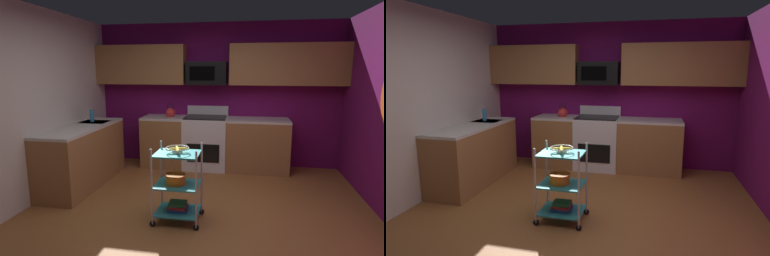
# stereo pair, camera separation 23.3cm
# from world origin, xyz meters

# --- Properties ---
(floor) EXTENTS (4.40, 4.80, 0.04)m
(floor) POSITION_xyz_m (0.00, 0.00, -0.02)
(floor) COLOR #995B2D
(floor) RESTS_ON ground
(wall_back) EXTENTS (4.52, 0.06, 2.60)m
(wall_back) POSITION_xyz_m (0.00, 2.43, 1.30)
(wall_back) COLOR #6B1156
(wall_back) RESTS_ON ground
(wall_left) EXTENTS (0.06, 4.80, 2.60)m
(wall_left) POSITION_xyz_m (-2.23, 0.00, 1.30)
(wall_left) COLOR silver
(wall_left) RESTS_ON ground
(counter_run) EXTENTS (3.50, 2.35, 0.92)m
(counter_run) POSITION_xyz_m (-0.78, 1.62, 0.46)
(counter_run) COLOR #9E6B3D
(counter_run) RESTS_ON ground
(oven_range) EXTENTS (0.76, 0.65, 1.10)m
(oven_range) POSITION_xyz_m (-0.15, 2.10, 0.48)
(oven_range) COLOR white
(oven_range) RESTS_ON ground
(upper_cabinets) EXTENTS (4.40, 0.33, 0.70)m
(upper_cabinets) POSITION_xyz_m (0.03, 2.23, 1.85)
(upper_cabinets) COLOR #9E6B3D
(microwave) EXTENTS (0.70, 0.39, 0.40)m
(microwave) POSITION_xyz_m (-0.15, 2.21, 1.70)
(microwave) COLOR black
(rolling_cart) EXTENTS (0.57, 0.43, 0.91)m
(rolling_cart) POSITION_xyz_m (-0.20, 0.00, 0.45)
(rolling_cart) COLOR silver
(rolling_cart) RESTS_ON ground
(fruit_bowl) EXTENTS (0.27, 0.27, 0.07)m
(fruit_bowl) POSITION_xyz_m (-0.20, 0.00, 0.88)
(fruit_bowl) COLOR silver
(fruit_bowl) RESTS_ON rolling_cart
(mixing_bowl_large) EXTENTS (0.25, 0.25, 0.11)m
(mixing_bowl_large) POSITION_xyz_m (-0.22, 0.00, 0.52)
(mixing_bowl_large) COLOR orange
(mixing_bowl_large) RESTS_ON rolling_cart
(book_stack) EXTENTS (0.24, 0.20, 0.10)m
(book_stack) POSITION_xyz_m (-0.20, 0.00, 0.18)
(book_stack) COLOR #1E4C8C
(book_stack) RESTS_ON rolling_cart
(kettle) EXTENTS (0.21, 0.18, 0.26)m
(kettle) POSITION_xyz_m (-0.80, 2.10, 1.00)
(kettle) COLOR red
(kettle) RESTS_ON counter_run
(dish_soap_bottle) EXTENTS (0.06, 0.06, 0.20)m
(dish_soap_bottle) POSITION_xyz_m (-1.94, 1.33, 1.02)
(dish_soap_bottle) COLOR #2D8CBF
(dish_soap_bottle) RESTS_ON counter_run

